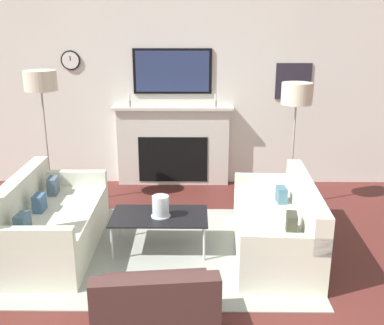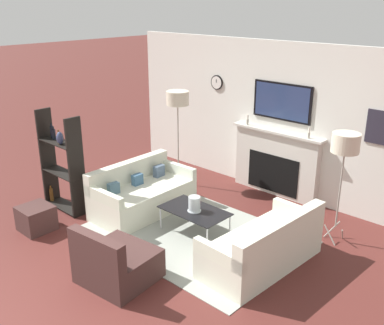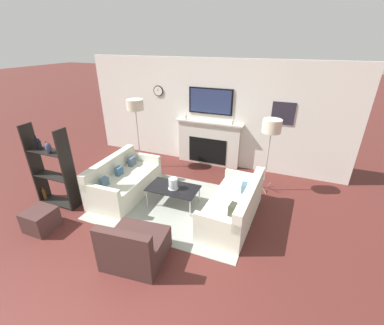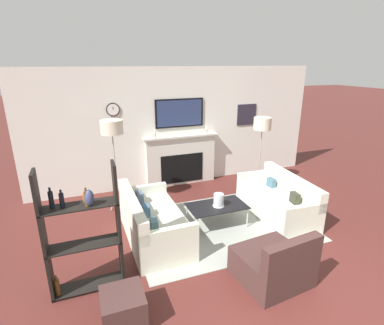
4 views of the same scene
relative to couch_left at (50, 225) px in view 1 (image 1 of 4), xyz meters
name	(u,v)px [view 1 (image 1 of 4)]	position (x,y,z in m)	size (l,w,h in m)	color
fireplace_wall	(173,104)	(1.22, 2.23, 0.92)	(6.86, 0.28, 2.70)	silver
area_rug	(164,249)	(1.22, 0.00, -0.29)	(3.04, 2.20, 0.01)	#989C91
couch_left	(50,225)	(0.00, 0.00, 0.00)	(0.89, 1.71, 0.80)	silver
couch_right	(278,227)	(2.43, 0.00, -0.02)	(0.88, 1.79, 0.77)	silver
armchair	(156,319)	(1.27, -1.53, -0.04)	(0.94, 0.90, 0.77)	#422926
coffee_table	(160,217)	(1.17, 0.03, 0.08)	(1.02, 0.59, 0.39)	black
hurricane_candle	(161,207)	(1.19, 0.00, 0.20)	(0.20, 0.20, 0.23)	silver
floor_lamp_left	(41,83)	(-0.39, 1.27, 1.35)	(0.41, 0.41, 1.80)	#9E998E
floor_lamp_right	(297,95)	(2.82, 1.27, 1.19)	(0.39, 0.39, 1.65)	#9E998E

